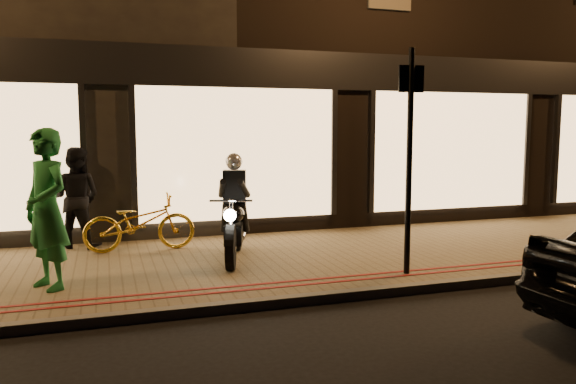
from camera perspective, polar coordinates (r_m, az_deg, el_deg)
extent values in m
plane|color=black|center=(6.77, 2.90, -11.38)|extent=(90.00, 90.00, 0.00)
cube|color=brown|center=(8.58, -1.93, -7.10)|extent=(50.00, 4.00, 0.12)
cube|color=#59544C|center=(6.80, 2.75, -10.78)|extent=(50.00, 0.14, 0.12)
cube|color=maroon|center=(7.14, 1.59, -9.39)|extent=(50.00, 0.06, 0.01)
cube|color=maroon|center=(7.32, 1.06, -8.99)|extent=(50.00, 0.06, 0.01)
cube|color=black|center=(17.30, 11.08, 13.60)|extent=(12.00, 10.00, 8.50)
cube|color=black|center=(10.29, -5.11, 12.46)|extent=(48.00, 0.12, 0.70)
cube|color=#FFC77F|center=(10.23, -5.01, 3.86)|extent=(3.60, 0.06, 2.38)
cube|color=#FFC77F|center=(12.08, 16.31, 4.02)|extent=(3.60, 0.06, 2.38)
cylinder|color=black|center=(7.83, -5.84, -5.61)|extent=(0.30, 0.65, 0.64)
cylinder|color=black|center=(9.11, -5.22, -3.89)|extent=(0.30, 0.65, 0.64)
cylinder|color=silver|center=(7.83, -5.84, -5.61)|extent=(0.17, 0.17, 0.14)
cylinder|color=silver|center=(9.11, -5.22, -3.89)|extent=(0.17, 0.17, 0.14)
cube|color=black|center=(8.50, -5.49, -4.09)|extent=(0.45, 0.75, 0.30)
ellipsoid|color=black|center=(8.33, -5.57, -2.22)|extent=(0.45, 0.58, 0.29)
cube|color=black|center=(8.75, -5.37, -1.80)|extent=(0.37, 0.59, 0.09)
cylinder|color=silver|center=(7.88, -5.81, -0.89)|extent=(0.58, 0.20, 0.03)
cylinder|color=silver|center=(7.83, -5.83, -3.38)|extent=(0.14, 0.33, 0.71)
sphere|color=white|center=(7.66, -5.93, -2.38)|extent=(0.21, 0.21, 0.17)
cylinder|color=silver|center=(8.96, -4.51, -4.31)|extent=(0.22, 0.55, 0.07)
cube|color=black|center=(8.58, -5.46, 0.39)|extent=(0.39, 0.31, 0.55)
sphere|color=silver|center=(8.48, -5.51, 3.10)|extent=(0.32, 0.32, 0.26)
cylinder|color=black|center=(8.27, -6.72, 0.36)|extent=(0.18, 0.61, 0.34)
cylinder|color=black|center=(8.25, -4.50, 0.37)|extent=(0.33, 0.58, 0.34)
cylinder|color=black|center=(8.61, -6.37, -2.62)|extent=(0.13, 0.27, 0.46)
cylinder|color=black|center=(8.59, -4.51, -2.62)|extent=(0.25, 0.29, 0.46)
cylinder|color=black|center=(7.63, 12.21, 2.91)|extent=(0.09, 0.09, 3.00)
cube|color=black|center=(7.64, 12.41, 11.16)|extent=(0.35, 0.06, 0.35)
imported|color=gold|center=(9.28, -14.83, -3.03)|extent=(1.75, 0.63, 0.91)
imported|color=#1F7435|center=(7.40, -23.31, -1.61)|extent=(0.79, 0.86, 1.97)
imported|color=black|center=(9.82, -20.72, -0.54)|extent=(0.99, 0.90, 1.65)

